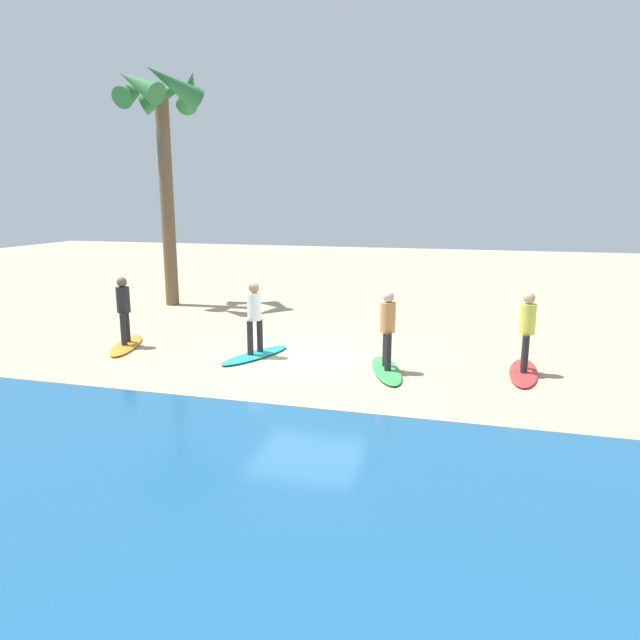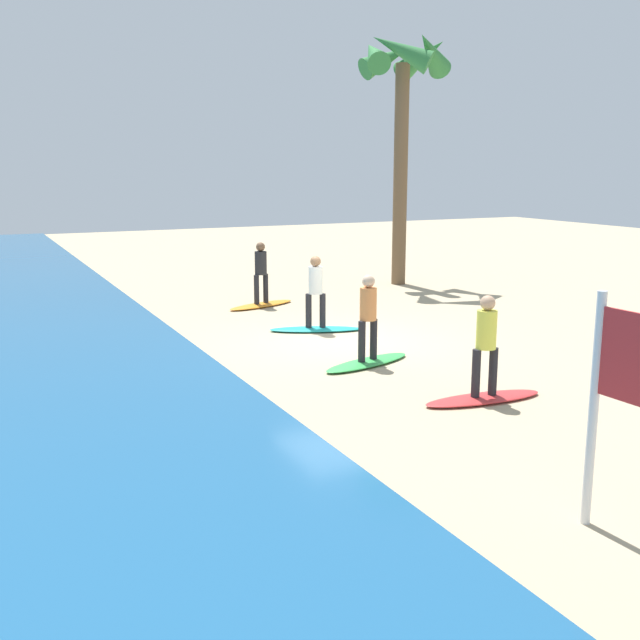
{
  "view_description": "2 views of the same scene",
  "coord_description": "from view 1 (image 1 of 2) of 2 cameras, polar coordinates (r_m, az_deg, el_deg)",
  "views": [
    {
      "loc": [
        -3.51,
        11.85,
        3.58
      ],
      "look_at": [
        -0.32,
        0.1,
        0.97
      ],
      "focal_mm": 31.88,
      "sensor_mm": 36.0,
      "label": 1
    },
    {
      "loc": [
        -13.89,
        7.26,
        3.72
      ],
      "look_at": [
        -0.97,
        1.01,
        0.76
      ],
      "focal_mm": 42.06,
      "sensor_mm": 36.0,
      "label": 2
    }
  ],
  "objects": [
    {
      "name": "ground_plane",
      "position": [
        12.87,
        -1.25,
        -4.04
      ],
      "size": [
        60.0,
        60.0,
        0.0
      ],
      "primitive_type": "plane",
      "color": "tan"
    },
    {
      "name": "surfer_teal",
      "position": [
        12.97,
        -6.6,
        0.73
      ],
      "size": [
        0.32,
        0.44,
        1.64
      ],
      "color": "#232328",
      "rests_on": "surfboard_teal"
    },
    {
      "name": "surfer_red",
      "position": [
        12.32,
        20.07,
        -0.55
      ],
      "size": [
        0.32,
        0.46,
        1.64
      ],
      "color": "#232328",
      "rests_on": "surfboard_red"
    },
    {
      "name": "surfboard_green",
      "position": [
        12.07,
        6.68,
        -5.01
      ],
      "size": [
        1.14,
        2.17,
        0.09
      ],
      "primitive_type": "ellipsoid",
      "rotation": [
        0.0,
        0.0,
        1.86
      ],
      "color": "green",
      "rests_on": "ground"
    },
    {
      "name": "surfboard_teal",
      "position": [
        13.2,
        -6.49,
        -3.5
      ],
      "size": [
        1.3,
        2.16,
        0.09
      ],
      "primitive_type": "ellipsoid",
      "rotation": [
        0.0,
        0.0,
        1.19
      ],
      "color": "teal",
      "rests_on": "ground"
    },
    {
      "name": "surfer_orange",
      "position": [
        14.56,
        -19.12,
        1.38
      ],
      "size": [
        0.32,
        0.44,
        1.64
      ],
      "color": "#232328",
      "rests_on": "surfboard_orange"
    },
    {
      "name": "surfboard_orange",
      "position": [
        14.77,
        -18.85,
        -2.4
      ],
      "size": [
        1.21,
        2.17,
        0.09
      ],
      "primitive_type": "ellipsoid",
      "rotation": [
        0.0,
        0.0,
        1.9
      ],
      "color": "orange",
      "rests_on": "ground"
    },
    {
      "name": "surfer_green",
      "position": [
        11.81,
        6.8,
        -0.41
      ],
      "size": [
        0.32,
        0.45,
        1.64
      ],
      "color": "#232328",
      "rests_on": "surfboard_green"
    },
    {
      "name": "palm_tree",
      "position": [
        20.03,
        -15.54,
        19.16
      ],
      "size": [
        2.88,
        3.03,
        7.71
      ],
      "color": "brown",
      "rests_on": "ground"
    },
    {
      "name": "surfboard_red",
      "position": [
        12.56,
        19.74,
        -4.97
      ],
      "size": [
        0.72,
        2.14,
        0.09
      ],
      "primitive_type": "ellipsoid",
      "rotation": [
        0.0,
        0.0,
        1.5
      ],
      "color": "red",
      "rests_on": "ground"
    }
  ]
}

